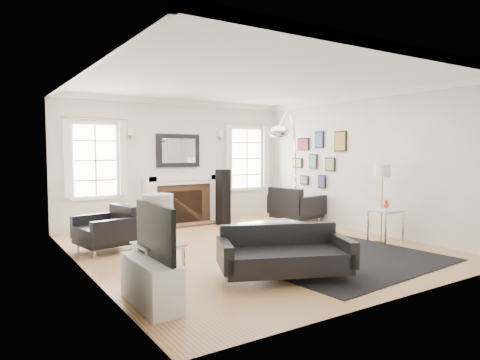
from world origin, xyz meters
TOP-DOWN VIEW (x-y plane):
  - floor at (0.00, 0.00)m, footprint 6.00×6.00m
  - back_wall at (0.00, 3.00)m, footprint 5.50×0.04m
  - front_wall at (0.00, -3.00)m, footprint 5.50×0.04m
  - left_wall at (-2.75, 0.00)m, footprint 0.04×6.00m
  - right_wall at (2.75, 0.00)m, footprint 0.04×6.00m
  - ceiling at (0.00, 0.00)m, footprint 5.50×6.00m
  - crown_molding at (0.00, 0.00)m, footprint 5.50×6.00m
  - fireplace at (0.00, 2.79)m, footprint 1.70×0.69m
  - mantel_mirror at (0.00, 2.95)m, footprint 1.05×0.07m
  - window_left at (-1.85, 2.95)m, footprint 1.24×0.15m
  - window_right at (1.85, 2.95)m, footprint 1.24×0.15m
  - gallery_wall at (2.72, 1.30)m, footprint 0.04×1.73m
  - tv_unit at (-2.44, -1.70)m, footprint 0.35×1.00m
  - area_rug at (0.71, -1.42)m, footprint 3.09×2.65m
  - sofa at (-0.64, -1.69)m, footprint 1.85×1.35m
  - armchair_left at (-2.14, 1.07)m, footprint 0.94×1.02m
  - armchair_right at (2.13, 1.39)m, footprint 1.09×1.17m
  - coffee_table at (0.16, -0.57)m, footprint 1.02×1.02m
  - side_table_left at (-2.20, -1.29)m, footprint 0.52×0.52m
  - nesting_table at (2.20, -1.03)m, footprint 0.55×0.46m
  - gourd_lamp at (-2.20, -1.29)m, footprint 0.36×0.36m
  - orange_vase at (2.20, -1.03)m, footprint 0.10×0.10m
  - arc_floor_lamp at (1.46, 0.81)m, footprint 1.78×1.65m
  - stick_floor_lamp at (2.20, -0.94)m, footprint 0.29×0.29m
  - speaker_tower at (0.71, 2.17)m, footprint 0.27×0.27m

SIDE VIEW (x-z plane):
  - floor at x=0.00m, z-range 0.00..0.00m
  - area_rug at x=0.71m, z-range 0.00..0.01m
  - sofa at x=-0.64m, z-range 0.02..0.58m
  - tv_unit at x=-2.44m, z-range -0.22..0.87m
  - armchair_left at x=-2.14m, z-range 0.03..0.64m
  - armchair_right at x=2.13m, z-range 0.04..0.73m
  - coffee_table at x=0.16m, z-range 0.20..0.65m
  - side_table_left at x=-2.20m, z-range 0.18..0.75m
  - nesting_table at x=2.20m, z-range 0.18..0.79m
  - fireplace at x=0.00m, z-range -0.01..1.10m
  - speaker_tower at x=0.71m, z-range 0.00..1.23m
  - orange_vase at x=2.20m, z-range 0.62..0.77m
  - gourd_lamp at x=-2.20m, z-range 0.62..1.19m
  - stick_floor_lamp at x=2.20m, z-range 0.52..1.93m
  - arc_floor_lamp at x=1.46m, z-range 0.10..2.62m
  - back_wall at x=0.00m, z-range 0.00..2.80m
  - front_wall at x=0.00m, z-range 0.00..2.80m
  - left_wall at x=-2.75m, z-range 0.00..2.80m
  - right_wall at x=2.75m, z-range 0.00..2.80m
  - window_left at x=-1.85m, z-range 0.65..2.27m
  - window_right at x=1.85m, z-range 0.65..2.27m
  - gallery_wall at x=2.72m, z-range 0.89..2.18m
  - mantel_mirror at x=0.00m, z-range 1.27..2.02m
  - crown_molding at x=0.00m, z-range 2.68..2.80m
  - ceiling at x=0.00m, z-range 2.79..2.81m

